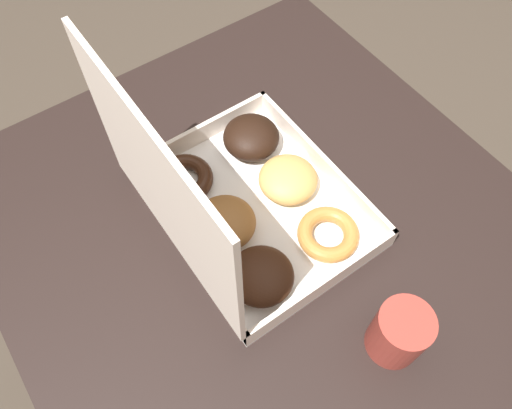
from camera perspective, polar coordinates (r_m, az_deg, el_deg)
ground_plane at (r=1.50m, az=0.91°, el=-16.16°), size 8.00×8.00×0.00m
dining_table at (r=0.93m, az=1.42°, el=-6.39°), size 0.94×0.85×0.72m
donut_box at (r=0.79m, az=-1.75°, el=0.47°), size 0.36×0.30×0.34m
coffee_mug at (r=0.74m, az=16.06°, el=-13.89°), size 0.08×0.08×0.10m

